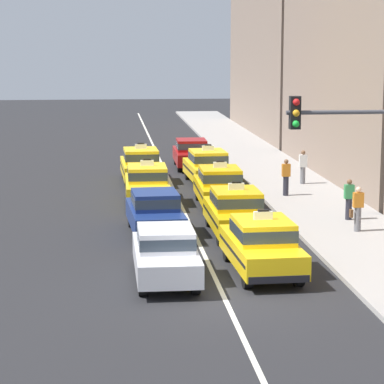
% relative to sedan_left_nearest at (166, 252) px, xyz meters
% --- Properties ---
extents(ground_plane, '(160.00, 160.00, 0.00)m').
position_rel_sedan_left_nearest_xyz_m(ground_plane, '(1.46, -1.81, -0.85)').
color(ground_plane, '#232326').
extents(lane_stripe_left_right, '(0.14, 80.00, 0.01)m').
position_rel_sedan_left_nearest_xyz_m(lane_stripe_left_right, '(1.46, 18.19, -0.84)').
color(lane_stripe_left_right, silver).
rests_on(lane_stripe_left_right, ground).
extents(sidewalk_curb, '(4.00, 90.00, 0.15)m').
position_rel_sedan_left_nearest_xyz_m(sidewalk_curb, '(7.06, 13.19, -0.77)').
color(sidewalk_curb, '#9E9993').
rests_on(sidewalk_curb, ground).
extents(sedan_left_nearest, '(1.76, 4.30, 1.58)m').
position_rel_sedan_left_nearest_xyz_m(sedan_left_nearest, '(0.00, 0.00, 0.00)').
color(sedan_left_nearest, black).
rests_on(sedan_left_nearest, ground).
extents(sedan_left_second, '(1.98, 4.38, 1.58)m').
position_rel_sedan_left_nearest_xyz_m(sedan_left_second, '(0.04, 6.00, 0.00)').
color(sedan_left_second, black).
rests_on(sedan_left_second, ground).
extents(taxi_left_third, '(1.87, 4.58, 1.96)m').
position_rel_sedan_left_nearest_xyz_m(taxi_left_third, '(0.05, 11.86, 0.03)').
color(taxi_left_third, black).
rests_on(taxi_left_third, ground).
extents(taxi_left_fourth, '(1.93, 4.60, 1.96)m').
position_rel_sedan_left_nearest_xyz_m(taxi_left_fourth, '(0.02, 17.58, 0.03)').
color(taxi_left_fourth, black).
rests_on(taxi_left_fourth, ground).
extents(taxi_right_nearest, '(1.97, 4.62, 1.96)m').
position_rel_sedan_left_nearest_xyz_m(taxi_right_nearest, '(2.90, 0.54, 0.03)').
color(taxi_right_nearest, black).
rests_on(taxi_right_nearest, ground).
extents(taxi_right_second, '(1.84, 4.57, 1.96)m').
position_rel_sedan_left_nearest_xyz_m(taxi_right_second, '(2.89, 5.65, 0.03)').
color(taxi_right_second, black).
rests_on(taxi_right_second, ground).
extents(taxi_right_third, '(1.87, 4.58, 1.96)m').
position_rel_sedan_left_nearest_xyz_m(taxi_right_third, '(3.03, 11.00, 0.03)').
color(taxi_right_third, black).
rests_on(taxi_right_third, ground).
extents(taxi_right_fourth, '(2.00, 4.63, 1.96)m').
position_rel_sedan_left_nearest_xyz_m(taxi_right_fourth, '(3.19, 16.65, 0.03)').
color(taxi_right_fourth, black).
rests_on(taxi_right_fourth, ground).
extents(sedan_right_fifth, '(1.83, 4.33, 1.58)m').
position_rel_sedan_left_nearest_xyz_m(sedan_right_fifth, '(2.95, 22.08, 0.00)').
color(sedan_right_fifth, black).
rests_on(sedan_right_fifth, ground).
extents(pedestrian_near_crosswalk, '(0.36, 0.24, 1.60)m').
position_rel_sedan_left_nearest_xyz_m(pedestrian_near_crosswalk, '(6.15, 12.51, 0.11)').
color(pedestrian_near_crosswalk, '#23232D').
rests_on(pedestrian_near_crosswalk, sidewalk_curb).
extents(pedestrian_by_storefront, '(0.47, 0.24, 1.55)m').
position_rel_sedan_left_nearest_xyz_m(pedestrian_by_storefront, '(7.46, 7.21, 0.07)').
color(pedestrian_by_storefront, '#23232D').
rests_on(pedestrian_by_storefront, sidewalk_curb).
extents(pedestrian_trailing, '(0.36, 0.24, 1.59)m').
position_rel_sedan_left_nearest_xyz_m(pedestrian_trailing, '(7.60, 15.51, 0.11)').
color(pedestrian_trailing, slate).
rests_on(pedestrian_trailing, sidewalk_curb).
extents(pedestrian_far_corner, '(0.47, 0.24, 1.61)m').
position_rel_sedan_left_nearest_xyz_m(pedestrian_far_corner, '(7.19, 5.20, 0.11)').
color(pedestrian_far_corner, slate).
rests_on(pedestrian_far_corner, sidewalk_curb).
extents(traffic_light_pole, '(2.87, 0.33, 5.58)m').
position_rel_sedan_left_nearest_xyz_m(traffic_light_pole, '(4.34, -4.43, 2.97)').
color(traffic_light_pole, '#47474C').
rests_on(traffic_light_pole, ground).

